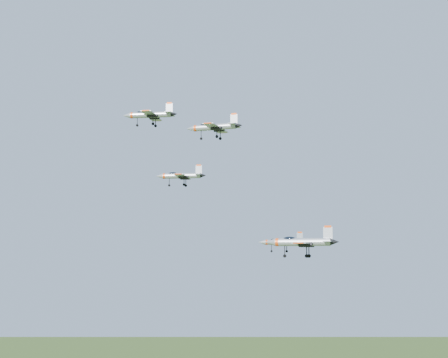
{
  "coord_description": "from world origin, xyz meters",
  "views": [
    {
      "loc": [
        5.69,
        -130.3,
        128.64
      ],
      "look_at": [
        5.21,
        -1.79,
        144.59
      ],
      "focal_mm": 50.0,
      "sensor_mm": 36.0,
      "label": 1
    }
  ],
  "objects": [
    {
      "name": "jet_right_high",
      "position": [
        3.21,
        -14.11,
        153.03
      ],
      "size": [
        11.08,
        9.46,
        3.03
      ],
      "rotation": [
        0.0,
        0.0,
        -0.31
      ],
      "color": "#A3A9B0"
    },
    {
      "name": "jet_lead",
      "position": [
        -12.53,
        13.74,
        161.84
      ],
      "size": [
        13.3,
        11.09,
        3.55
      ],
      "rotation": [
        0.0,
        0.0,
        -0.14
      ],
      "color": "#A3A9B0"
    },
    {
      "name": "jet_left_low",
      "position": [
        18.08,
        8.95,
        131.76
      ],
      "size": [
        10.88,
        9.04,
        2.91
      ],
      "rotation": [
        0.0,
        0.0,
        -0.1
      ],
      "color": "#A3A9B0"
    },
    {
      "name": "jet_right_low",
      "position": [
        19.43,
        -14.53,
        131.28
      ],
      "size": [
        13.68,
        11.65,
        3.73
      ],
      "rotation": [
        0.0,
        0.0,
        -0.3
      ],
      "color": "#A3A9B0"
    },
    {
      "name": "jet_left_high",
      "position": [
        -3.85,
        -2.62,
        145.19
      ],
      "size": [
        10.68,
        8.9,
        2.86
      ],
      "rotation": [
        0.0,
        0.0,
        -0.13
      ],
      "color": "#A3A9B0"
    }
  ]
}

